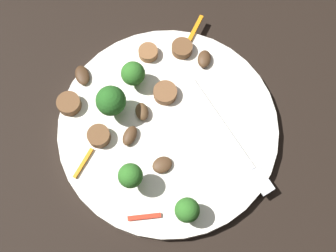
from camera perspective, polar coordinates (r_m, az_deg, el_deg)
ground_plane at (r=0.59m, az=-0.00°, el=-0.51°), size 1.40×1.40×0.00m
plate at (r=0.58m, az=-0.00°, el=-0.26°), size 0.29×0.29×0.02m
fork at (r=0.57m, az=8.61°, el=-2.12°), size 0.18×0.02×0.00m
broccoli_floret_0 at (r=0.52m, az=-4.85°, el=-6.45°), size 0.03×0.03×0.05m
broccoli_floret_1 at (r=0.58m, az=-4.52°, el=6.73°), size 0.03×0.03×0.04m
broccoli_floret_2 at (r=0.52m, az=2.49°, el=-10.79°), size 0.03×0.03×0.04m
broccoli_floret_3 at (r=0.56m, az=-7.36°, el=3.21°), size 0.04×0.04×0.05m
sausage_slice_0 at (r=0.57m, az=-8.89°, el=-1.29°), size 0.04×0.04×0.01m
sausage_slice_1 at (r=0.59m, az=-0.36°, el=4.29°), size 0.04×0.04×0.01m
sausage_slice_2 at (r=0.62m, az=-2.57°, el=9.43°), size 0.04×0.04×0.01m
sausage_slice_3 at (r=0.62m, az=1.82°, el=9.97°), size 0.03×0.03×0.01m
sausage_slice_4 at (r=0.59m, az=-12.63°, el=2.82°), size 0.04×0.04×0.01m
mushroom_0 at (r=0.61m, az=-10.97°, el=6.44°), size 0.03×0.02×0.01m
mushroom_1 at (r=0.58m, az=-3.38°, el=1.87°), size 0.03×0.02×0.01m
mushroom_2 at (r=0.57m, az=-4.93°, el=-1.25°), size 0.03×0.03×0.01m
mushroom_3 at (r=0.56m, az=-0.74°, el=-5.02°), size 0.02×0.03×0.01m
mushroom_4 at (r=0.61m, az=4.70°, el=8.60°), size 0.03×0.03×0.01m
pepper_strip_0 at (r=0.57m, az=-10.86°, el=-4.72°), size 0.03×0.04×0.00m
pepper_strip_1 at (r=0.64m, az=3.54°, el=12.42°), size 0.03×0.04×0.00m
pepper_strip_2 at (r=0.55m, az=-3.08°, el=-11.60°), size 0.02×0.04×0.00m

